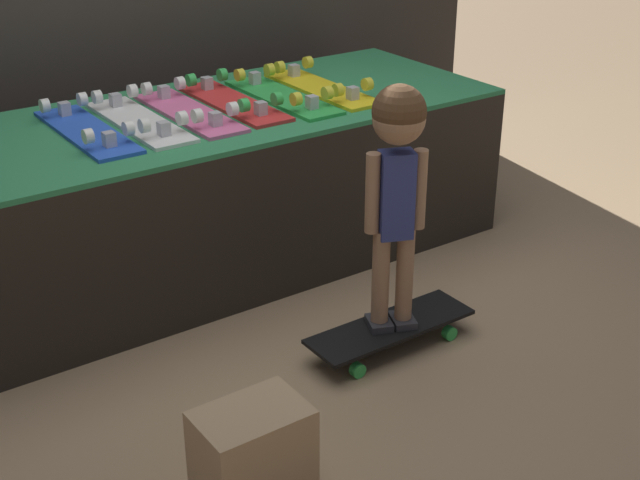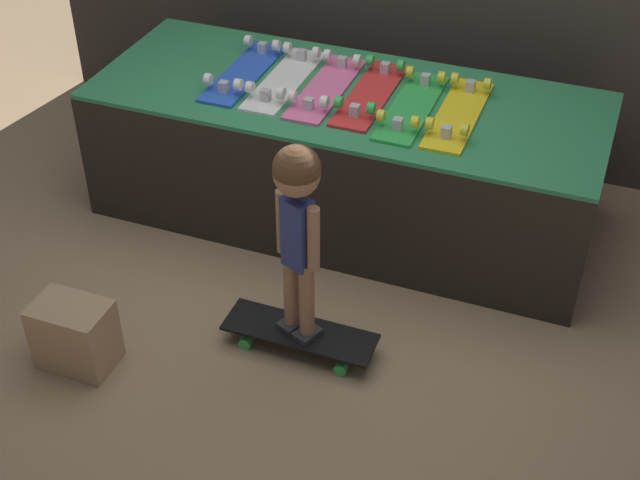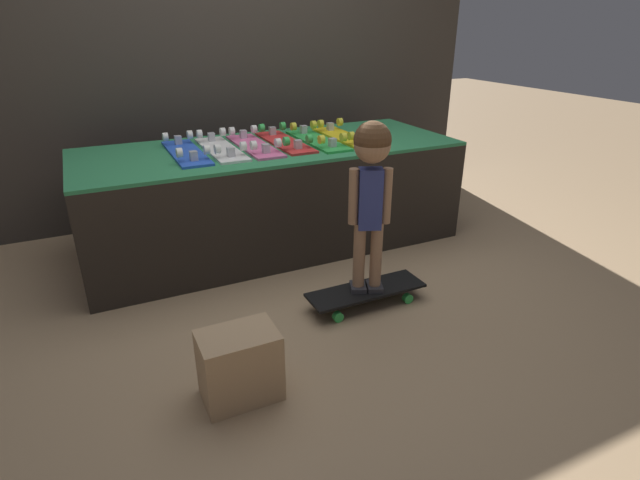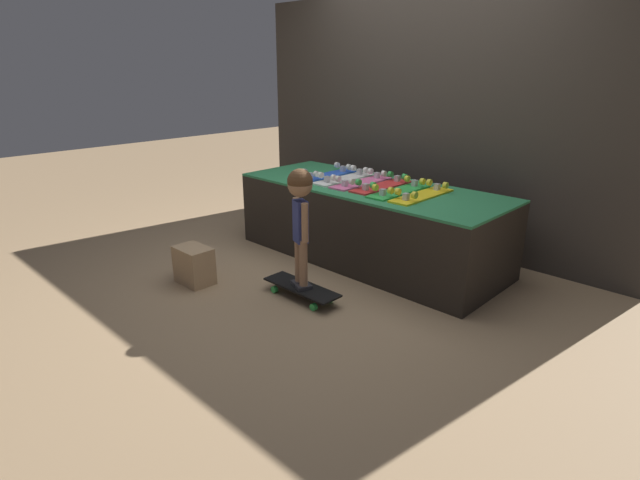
{
  "view_description": "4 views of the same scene",
  "coord_description": "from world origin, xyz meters",
  "px_view_note": "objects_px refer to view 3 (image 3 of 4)",
  "views": [
    {
      "loc": [
        -1.6,
        -2.46,
        1.72
      ],
      "look_at": [
        0.03,
        -0.11,
        0.35
      ],
      "focal_mm": 50.0,
      "sensor_mm": 36.0,
      "label": 1
    },
    {
      "loc": [
        1.17,
        -2.83,
        2.57
      ],
      "look_at": [
        0.12,
        -0.09,
        0.34
      ],
      "focal_mm": 50.0,
      "sensor_mm": 36.0,
      "label": 2
    },
    {
      "loc": [
        -1.05,
        -2.33,
        1.38
      ],
      "look_at": [
        -0.01,
        -0.16,
        0.31
      ],
      "focal_mm": 28.0,
      "sensor_mm": 36.0,
      "label": 3
    },
    {
      "loc": [
        2.56,
        -2.69,
        1.62
      ],
      "look_at": [
        0.17,
        -0.21,
        0.41
      ],
      "focal_mm": 28.0,
      "sensor_mm": 36.0,
      "label": 4
    }
  ],
  "objects_px": {
    "skateboard_blue_on_rack": "(186,151)",
    "skateboard_white_on_rack": "(221,147)",
    "storage_box": "(240,365)",
    "skateboard_on_floor": "(366,292)",
    "skateboard_green_on_rack": "(317,139)",
    "child": "(371,176)",
    "skateboard_red_on_rack": "(285,140)",
    "skateboard_pink_on_rack": "(254,144)",
    "skateboard_yellow_on_rack": "(345,136)"
  },
  "relations": [
    {
      "from": "skateboard_on_floor",
      "to": "storage_box",
      "type": "height_order",
      "value": "storage_box"
    },
    {
      "from": "skateboard_white_on_rack",
      "to": "skateboard_green_on_rack",
      "type": "bearing_deg",
      "value": -3.33
    },
    {
      "from": "skateboard_blue_on_rack",
      "to": "child",
      "type": "relative_size",
      "value": 0.76
    },
    {
      "from": "skateboard_green_on_rack",
      "to": "skateboard_on_floor",
      "type": "distance_m",
      "value": 1.13
    },
    {
      "from": "skateboard_pink_on_rack",
      "to": "skateboard_green_on_rack",
      "type": "distance_m",
      "value": 0.42
    },
    {
      "from": "skateboard_green_on_rack",
      "to": "child",
      "type": "height_order",
      "value": "child"
    },
    {
      "from": "skateboard_red_on_rack",
      "to": "skateboard_on_floor",
      "type": "xyz_separation_m",
      "value": [
        0.05,
        -0.99,
        -0.6
      ]
    },
    {
      "from": "skateboard_pink_on_rack",
      "to": "skateboard_on_floor",
      "type": "relative_size",
      "value": 1.04
    },
    {
      "from": "skateboard_white_on_rack",
      "to": "skateboard_yellow_on_rack",
      "type": "distance_m",
      "value": 0.83
    },
    {
      "from": "skateboard_pink_on_rack",
      "to": "child",
      "type": "height_order",
      "value": "child"
    },
    {
      "from": "skateboard_red_on_rack",
      "to": "child",
      "type": "xyz_separation_m",
      "value": [
        0.05,
        -0.99,
        0.02
      ]
    },
    {
      "from": "skateboard_on_floor",
      "to": "storage_box",
      "type": "bearing_deg",
      "value": -153.98
    },
    {
      "from": "skateboard_red_on_rack",
      "to": "skateboard_white_on_rack",
      "type": "bearing_deg",
      "value": -178.66
    },
    {
      "from": "storage_box",
      "to": "skateboard_white_on_rack",
      "type": "bearing_deg",
      "value": 76.03
    },
    {
      "from": "child",
      "to": "skateboard_yellow_on_rack",
      "type": "bearing_deg",
      "value": 90.9
    },
    {
      "from": "skateboard_blue_on_rack",
      "to": "child",
      "type": "xyz_separation_m",
      "value": [
        0.67,
        -0.98,
        0.02
      ]
    },
    {
      "from": "skateboard_yellow_on_rack",
      "to": "child",
      "type": "relative_size",
      "value": 0.76
    },
    {
      "from": "skateboard_green_on_rack",
      "to": "skateboard_on_floor",
      "type": "relative_size",
      "value": 1.04
    },
    {
      "from": "skateboard_pink_on_rack",
      "to": "skateboard_on_floor",
      "type": "xyz_separation_m",
      "value": [
        0.25,
        -0.97,
        -0.6
      ]
    },
    {
      "from": "skateboard_white_on_rack",
      "to": "skateboard_pink_on_rack",
      "type": "height_order",
      "value": "same"
    },
    {
      "from": "skateboard_blue_on_rack",
      "to": "skateboard_yellow_on_rack",
      "type": "xyz_separation_m",
      "value": [
        1.04,
        -0.03,
        0.0
      ]
    },
    {
      "from": "skateboard_pink_on_rack",
      "to": "skateboard_green_on_rack",
      "type": "relative_size",
      "value": 1.0
    },
    {
      "from": "skateboard_green_on_rack",
      "to": "storage_box",
      "type": "height_order",
      "value": "skateboard_green_on_rack"
    },
    {
      "from": "skateboard_blue_on_rack",
      "to": "skateboard_white_on_rack",
      "type": "xyz_separation_m",
      "value": [
        0.21,
        -0.0,
        0.0
      ]
    },
    {
      "from": "skateboard_on_floor",
      "to": "storage_box",
      "type": "relative_size",
      "value": 2.1
    },
    {
      "from": "skateboard_red_on_rack",
      "to": "skateboard_pink_on_rack",
      "type": "bearing_deg",
      "value": -175.6
    },
    {
      "from": "skateboard_pink_on_rack",
      "to": "storage_box",
      "type": "bearing_deg",
      "value": -111.91
    },
    {
      "from": "skateboard_blue_on_rack",
      "to": "skateboard_white_on_rack",
      "type": "distance_m",
      "value": 0.21
    },
    {
      "from": "child",
      "to": "storage_box",
      "type": "bearing_deg",
      "value": -131.83
    },
    {
      "from": "skateboard_green_on_rack",
      "to": "storage_box",
      "type": "bearing_deg",
      "value": -125.85
    },
    {
      "from": "skateboard_white_on_rack",
      "to": "skateboard_pink_on_rack",
      "type": "xyz_separation_m",
      "value": [
        0.21,
        -0.01,
        0.0
      ]
    },
    {
      "from": "skateboard_red_on_rack",
      "to": "skateboard_on_floor",
      "type": "distance_m",
      "value": 1.16
    },
    {
      "from": "skateboard_pink_on_rack",
      "to": "skateboard_green_on_rack",
      "type": "xyz_separation_m",
      "value": [
        0.41,
        -0.03,
        0.0
      ]
    },
    {
      "from": "skateboard_pink_on_rack",
      "to": "child",
      "type": "distance_m",
      "value": 1.0
    },
    {
      "from": "skateboard_red_on_rack",
      "to": "storage_box",
      "type": "distance_m",
      "value": 1.66
    },
    {
      "from": "skateboard_blue_on_rack",
      "to": "skateboard_green_on_rack",
      "type": "distance_m",
      "value": 0.83
    },
    {
      "from": "skateboard_blue_on_rack",
      "to": "storage_box",
      "type": "height_order",
      "value": "skateboard_blue_on_rack"
    },
    {
      "from": "skateboard_on_floor",
      "to": "skateboard_green_on_rack",
      "type": "bearing_deg",
      "value": 80.22
    },
    {
      "from": "storage_box",
      "to": "skateboard_blue_on_rack",
      "type": "bearing_deg",
      "value": 84.47
    },
    {
      "from": "skateboard_blue_on_rack",
      "to": "skateboard_pink_on_rack",
      "type": "xyz_separation_m",
      "value": [
        0.41,
        -0.01,
        0.0
      ]
    },
    {
      "from": "skateboard_pink_on_rack",
      "to": "skateboard_red_on_rack",
      "type": "relative_size",
      "value": 1.0
    },
    {
      "from": "skateboard_blue_on_rack",
      "to": "child",
      "type": "height_order",
      "value": "child"
    },
    {
      "from": "skateboard_blue_on_rack",
      "to": "skateboard_on_floor",
      "type": "height_order",
      "value": "skateboard_blue_on_rack"
    },
    {
      "from": "skateboard_yellow_on_rack",
      "to": "child",
      "type": "distance_m",
      "value": 1.02
    },
    {
      "from": "skateboard_yellow_on_rack",
      "to": "storage_box",
      "type": "height_order",
      "value": "skateboard_yellow_on_rack"
    },
    {
      "from": "skateboard_blue_on_rack",
      "to": "skateboard_pink_on_rack",
      "type": "relative_size",
      "value": 1.0
    },
    {
      "from": "skateboard_white_on_rack",
      "to": "storage_box",
      "type": "distance_m",
      "value": 1.51
    },
    {
      "from": "skateboard_blue_on_rack",
      "to": "child",
      "type": "bearing_deg",
      "value": -55.78
    },
    {
      "from": "skateboard_green_on_rack",
      "to": "storage_box",
      "type": "relative_size",
      "value": 2.19
    },
    {
      "from": "skateboard_red_on_rack",
      "to": "skateboard_blue_on_rack",
      "type": "bearing_deg",
      "value": -179.48
    }
  ]
}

